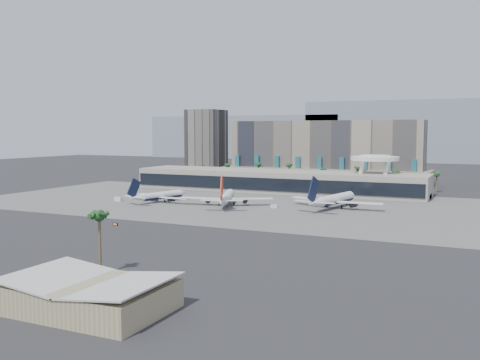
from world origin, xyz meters
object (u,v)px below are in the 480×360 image
at_px(service_vehicle_a, 119,199).
at_px(service_vehicle_b, 274,206).
at_px(airliner_left, 160,196).
at_px(taxiway_sign, 115,224).
at_px(airliner_centre, 226,197).
at_px(airliner_right, 334,199).

relative_size(service_vehicle_a, service_vehicle_b, 1.38).
bearing_deg(airliner_left, service_vehicle_b, 19.88).
relative_size(airliner_left, taxiway_sign, 16.43).
relative_size(airliner_centre, airliner_right, 0.94).
bearing_deg(service_vehicle_a, airliner_centre, 16.07).
bearing_deg(airliner_right, service_vehicle_a, -157.52).
xyz_separation_m(airliner_left, airliner_right, (83.33, 15.01, 0.77)).
relative_size(airliner_right, service_vehicle_a, 10.66).
bearing_deg(airliner_left, airliner_centre, 20.01).
bearing_deg(airliner_right, airliner_left, -158.70).
bearing_deg(airliner_centre, taxiway_sign, -121.70).
distance_m(airliner_centre, service_vehicle_b, 23.60).
bearing_deg(service_vehicle_b, airliner_centre, 175.37).
relative_size(airliner_left, airliner_right, 0.80).
height_order(airliner_left, airliner_right, airliner_right).
bearing_deg(service_vehicle_a, airliner_left, 23.39).
distance_m(airliner_centre, airliner_right, 49.57).
bearing_deg(service_vehicle_a, airliner_right, 18.71).
height_order(airliner_centre, taxiway_sign, airliner_centre).
xyz_separation_m(airliner_left, taxiway_sign, (21.85, -62.61, -2.78)).
relative_size(airliner_left, airliner_centre, 0.85).
height_order(airliner_left, service_vehicle_b, airliner_left).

